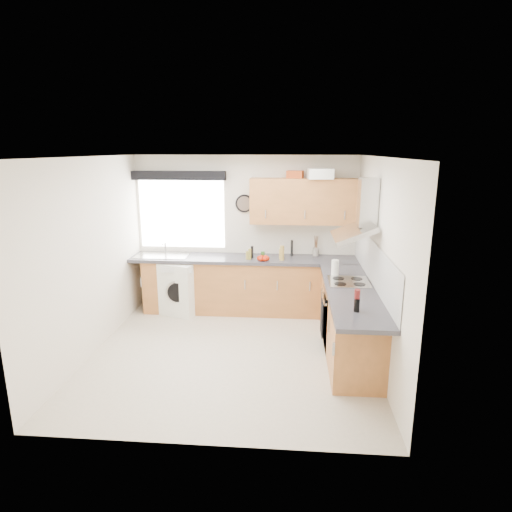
# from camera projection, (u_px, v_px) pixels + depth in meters

# --- Properties ---
(ground_plane) EXTENTS (3.60, 3.60, 0.00)m
(ground_plane) POSITION_uv_depth(u_px,v_px,m) (232.00, 353.00, 5.58)
(ground_plane) COLOR beige
(ceiling) EXTENTS (3.60, 3.60, 0.02)m
(ceiling) POSITION_uv_depth(u_px,v_px,m) (229.00, 157.00, 4.98)
(ceiling) COLOR white
(ceiling) RESTS_ON wall_back
(wall_back) EXTENTS (3.60, 0.02, 2.50)m
(wall_back) POSITION_uv_depth(u_px,v_px,m) (246.00, 233.00, 7.02)
(wall_back) COLOR silver
(wall_back) RESTS_ON ground_plane
(wall_front) EXTENTS (3.60, 0.02, 2.50)m
(wall_front) POSITION_uv_depth(u_px,v_px,m) (200.00, 315.00, 3.54)
(wall_front) COLOR silver
(wall_front) RESTS_ON ground_plane
(wall_left) EXTENTS (0.02, 3.60, 2.50)m
(wall_left) POSITION_uv_depth(u_px,v_px,m) (90.00, 258.00, 5.42)
(wall_left) COLOR silver
(wall_left) RESTS_ON ground_plane
(wall_right) EXTENTS (0.02, 3.60, 2.50)m
(wall_right) POSITION_uv_depth(u_px,v_px,m) (379.00, 264.00, 5.14)
(wall_right) COLOR silver
(wall_right) RESTS_ON ground_plane
(window) EXTENTS (1.40, 0.02, 1.10)m
(window) POSITION_uv_depth(u_px,v_px,m) (182.00, 214.00, 7.02)
(window) COLOR white
(window) RESTS_ON wall_back
(window_blind) EXTENTS (1.50, 0.18, 0.14)m
(window_blind) POSITION_uv_depth(u_px,v_px,m) (179.00, 175.00, 6.78)
(window_blind) COLOR black
(window_blind) RESTS_ON wall_back
(splashback) EXTENTS (0.01, 3.00, 0.54)m
(splashback) POSITION_uv_depth(u_px,v_px,m) (373.00, 263.00, 5.45)
(splashback) COLOR white
(splashback) RESTS_ON wall_right
(base_cab_back) EXTENTS (3.00, 0.58, 0.86)m
(base_cab_back) POSITION_uv_depth(u_px,v_px,m) (238.00, 286.00, 6.95)
(base_cab_back) COLOR #995D2D
(base_cab_back) RESTS_ON ground_plane
(base_cab_corner) EXTENTS (0.60, 0.60, 0.86)m
(base_cab_corner) POSITION_uv_depth(u_px,v_px,m) (337.00, 288.00, 6.81)
(base_cab_corner) COLOR #995D2D
(base_cab_corner) RESTS_ON ground_plane
(base_cab_right) EXTENTS (0.58, 2.10, 0.86)m
(base_cab_right) POSITION_uv_depth(u_px,v_px,m) (349.00, 321.00, 5.51)
(base_cab_right) COLOR #995D2D
(base_cab_right) RESTS_ON ground_plane
(worktop_back) EXTENTS (3.60, 0.62, 0.05)m
(worktop_back) POSITION_uv_depth(u_px,v_px,m) (244.00, 259.00, 6.82)
(worktop_back) COLOR #2F2E33
(worktop_back) RESTS_ON base_cab_back
(worktop_right) EXTENTS (0.62, 2.42, 0.05)m
(worktop_right) POSITION_uv_depth(u_px,v_px,m) (352.00, 292.00, 5.25)
(worktop_right) COLOR #2F2E33
(worktop_right) RESTS_ON base_cab_right
(sink) EXTENTS (0.84, 0.46, 0.10)m
(sink) POSITION_uv_depth(u_px,v_px,m) (162.00, 253.00, 6.91)
(sink) COLOR #ABABAB
(sink) RESTS_ON worktop_back
(oven) EXTENTS (0.56, 0.58, 0.85)m
(oven) POSITION_uv_depth(u_px,v_px,m) (347.00, 317.00, 5.65)
(oven) COLOR black
(oven) RESTS_ON ground_plane
(hob_plate) EXTENTS (0.52, 0.52, 0.01)m
(hob_plate) POSITION_uv_depth(u_px,v_px,m) (349.00, 282.00, 5.53)
(hob_plate) COLOR #ABABAB
(hob_plate) RESTS_ON worktop_right
(extractor_hood) EXTENTS (0.52, 0.78, 0.66)m
(extractor_hood) POSITION_uv_depth(u_px,v_px,m) (360.00, 217.00, 5.32)
(extractor_hood) COLOR #ABABAB
(extractor_hood) RESTS_ON wall_right
(upper_cabinets) EXTENTS (1.70, 0.35, 0.70)m
(upper_cabinets) POSITION_uv_depth(u_px,v_px,m) (305.00, 201.00, 6.64)
(upper_cabinets) COLOR #995D2D
(upper_cabinets) RESTS_ON wall_back
(washing_machine) EXTENTS (0.72, 0.71, 0.85)m
(washing_machine) POSITION_uv_depth(u_px,v_px,m) (182.00, 287.00, 6.91)
(washing_machine) COLOR white
(washing_machine) RESTS_ON ground_plane
(wall_clock) EXTENTS (0.29, 0.04, 0.29)m
(wall_clock) POSITION_uv_depth(u_px,v_px,m) (244.00, 204.00, 6.86)
(wall_clock) COLOR black
(wall_clock) RESTS_ON wall_back
(casserole) EXTENTS (0.40, 0.30, 0.15)m
(casserole) POSITION_uv_depth(u_px,v_px,m) (320.00, 174.00, 6.42)
(casserole) COLOR white
(casserole) RESTS_ON upper_cabinets
(storage_box) EXTENTS (0.28, 0.24, 0.11)m
(storage_box) POSITION_uv_depth(u_px,v_px,m) (295.00, 174.00, 6.65)
(storage_box) COLOR #CB4E1C
(storage_box) RESTS_ON upper_cabinets
(utensil_pot) EXTENTS (0.12, 0.12, 0.13)m
(utensil_pot) POSITION_uv_depth(u_px,v_px,m) (316.00, 252.00, 6.90)
(utensil_pot) COLOR gray
(utensil_pot) RESTS_ON worktop_back
(kitchen_roll) EXTENTS (0.13, 0.13, 0.22)m
(kitchen_roll) POSITION_uv_depth(u_px,v_px,m) (335.00, 268.00, 5.81)
(kitchen_roll) COLOR white
(kitchen_roll) RESTS_ON worktop_right
(tomato_cluster) EXTENTS (0.21, 0.21, 0.08)m
(tomato_cluster) POSITION_uv_depth(u_px,v_px,m) (263.00, 258.00, 6.61)
(tomato_cluster) COLOR #B41D07
(tomato_cluster) RESTS_ON worktop_back
(jar_0) EXTENTS (0.05, 0.05, 0.17)m
(jar_0) POSITION_uv_depth(u_px,v_px,m) (250.00, 254.00, 6.66)
(jar_0) COLOR olive
(jar_0) RESTS_ON worktop_back
(jar_1) EXTENTS (0.07, 0.07, 0.13)m
(jar_1) POSITION_uv_depth(u_px,v_px,m) (248.00, 255.00, 6.69)
(jar_1) COLOR olive
(jar_1) RESTS_ON worktop_back
(jar_2) EXTENTS (0.07, 0.07, 0.23)m
(jar_2) POSITION_uv_depth(u_px,v_px,m) (282.00, 253.00, 6.61)
(jar_2) COLOR #A38238
(jar_2) RESTS_ON worktop_back
(jar_3) EXTENTS (0.04, 0.04, 0.19)m
(jar_3) POSITION_uv_depth(u_px,v_px,m) (252.00, 252.00, 6.77)
(jar_3) COLOR black
(jar_3) RESTS_ON worktop_back
(jar_4) EXTENTS (0.04, 0.04, 0.26)m
(jar_4) POSITION_uv_depth(u_px,v_px,m) (292.00, 248.00, 6.90)
(jar_4) COLOR black
(jar_4) RESTS_ON worktop_back
(jar_5) EXTENTS (0.06, 0.06, 0.15)m
(jar_5) POSITION_uv_depth(u_px,v_px,m) (281.00, 254.00, 6.73)
(jar_5) COLOR #A78939
(jar_5) RESTS_ON worktop_back
(jar_6) EXTENTS (0.06, 0.06, 0.11)m
(jar_6) POSITION_uv_depth(u_px,v_px,m) (263.00, 255.00, 6.71)
(jar_6) COLOR #285A20
(jar_6) RESTS_ON worktop_back
(bottle_0) EXTENTS (0.06, 0.06, 0.14)m
(bottle_0) POSITION_uv_depth(u_px,v_px,m) (357.00, 305.00, 4.52)
(bottle_0) COLOR black
(bottle_0) RESTS_ON worktop_right
(bottle_1) EXTENTS (0.06, 0.06, 0.17)m
(bottle_1) POSITION_uv_depth(u_px,v_px,m) (357.00, 303.00, 4.55)
(bottle_1) COLOR navy
(bottle_1) RESTS_ON worktop_right
(bottle_2) EXTENTS (0.06, 0.06, 0.24)m
(bottle_2) POSITION_uv_depth(u_px,v_px,m) (357.00, 300.00, 4.53)
(bottle_2) COLOR maroon
(bottle_2) RESTS_ON worktop_right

